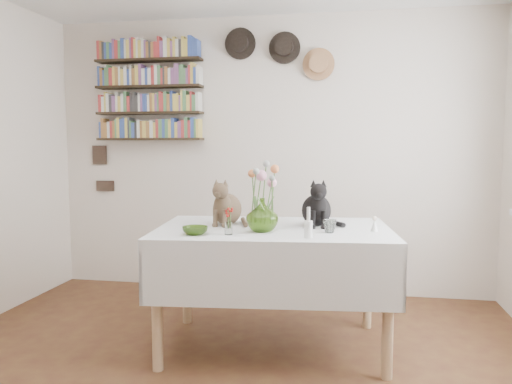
% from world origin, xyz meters
% --- Properties ---
extents(room, '(4.08, 4.58, 2.58)m').
position_xyz_m(room, '(0.00, 0.00, 1.25)').
color(room, brown).
rests_on(room, ground).
extents(dining_table, '(1.60, 1.11, 0.81)m').
position_xyz_m(dining_table, '(0.24, 0.94, 0.61)').
color(dining_table, white).
rests_on(dining_table, room).
extents(tabby_cat, '(0.25, 0.30, 0.32)m').
position_xyz_m(tabby_cat, '(-0.09, 1.02, 0.97)').
color(tabby_cat, brown).
rests_on(tabby_cat, dining_table).
extents(black_cat, '(0.26, 0.30, 0.32)m').
position_xyz_m(black_cat, '(0.51, 1.07, 0.97)').
color(black_cat, black).
rests_on(black_cat, dining_table).
extents(flower_vase, '(0.25, 0.25, 0.21)m').
position_xyz_m(flower_vase, '(0.19, 0.77, 0.91)').
color(flower_vase, '#81B140').
rests_on(flower_vase, dining_table).
extents(green_bowl, '(0.20, 0.20, 0.05)m').
position_xyz_m(green_bowl, '(-0.19, 0.60, 0.83)').
color(green_bowl, '#81B140').
rests_on(green_bowl, dining_table).
extents(drinking_glass, '(0.10, 0.10, 0.08)m').
position_xyz_m(drinking_glass, '(0.61, 0.81, 0.85)').
color(drinking_glass, white).
rests_on(drinking_glass, dining_table).
extents(candlestick, '(0.05, 0.05, 0.18)m').
position_xyz_m(candlestick, '(0.49, 0.61, 0.87)').
color(candlestick, white).
rests_on(candlestick, dining_table).
extents(berry_jar, '(0.05, 0.05, 0.19)m').
position_xyz_m(berry_jar, '(0.01, 0.64, 0.89)').
color(berry_jar, white).
rests_on(berry_jar, dining_table).
extents(porcelain_figurine, '(0.05, 0.05, 0.10)m').
position_xyz_m(porcelain_figurine, '(0.88, 0.91, 0.85)').
color(porcelain_figurine, white).
rests_on(porcelain_figurine, dining_table).
extents(flower_bouquet, '(0.17, 0.13, 0.39)m').
position_xyz_m(flower_bouquet, '(0.19, 0.78, 1.15)').
color(flower_bouquet, '#4C7233').
rests_on(flower_bouquet, flower_vase).
extents(bookshelf_unit, '(1.00, 0.16, 0.91)m').
position_xyz_m(bookshelf_unit, '(-1.10, 2.16, 1.84)').
color(bookshelf_unit, black).
rests_on(bookshelf_unit, room).
extents(wall_hats, '(0.98, 0.09, 0.48)m').
position_xyz_m(wall_hats, '(0.12, 2.19, 2.17)').
color(wall_hats, black).
rests_on(wall_hats, room).
extents(wall_art_plaques, '(0.21, 0.02, 0.44)m').
position_xyz_m(wall_art_plaques, '(-1.63, 2.23, 1.12)').
color(wall_art_plaques, '#38281E').
rests_on(wall_art_plaques, room).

